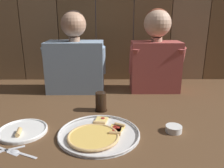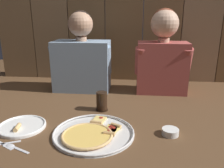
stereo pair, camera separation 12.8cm
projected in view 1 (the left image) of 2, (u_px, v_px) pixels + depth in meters
ground_plane at (117, 121)px, 1.24m from camera, size 3.20×3.20×0.00m
pizza_tray at (98, 134)px, 1.09m from camera, size 0.40×0.40×0.03m
dinner_plate at (23, 131)px, 1.12m from camera, size 0.24×0.24×0.03m
drinking_glass at (101, 102)px, 1.36m from camera, size 0.08×0.08×0.11m
dipping_bowl at (174, 128)px, 1.12m from camera, size 0.08×0.08×0.03m
table_fork at (7, 150)px, 0.97m from camera, size 0.12×0.07×0.01m
table_knife at (6, 150)px, 0.97m from camera, size 0.15×0.09×0.01m
table_spoon at (19, 152)px, 0.95m from camera, size 0.14×0.08×0.01m
diner_left at (75, 57)px, 1.66m from camera, size 0.45×0.22×0.58m
diner_right at (156, 53)px, 1.66m from camera, size 0.39×0.21×0.60m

